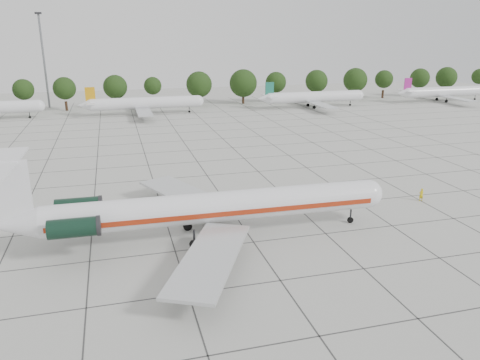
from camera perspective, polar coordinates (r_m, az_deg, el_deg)
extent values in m
plane|color=#B9B9B1|center=(55.13, -0.74, -4.16)|extent=(260.00, 260.00, 0.00)
cube|color=#383838|center=(68.92, -3.87, 0.32)|extent=(170.00, 170.00, 0.02)
cylinder|color=silver|center=(48.10, -2.78, -3.28)|extent=(34.16, 3.84, 3.13)
sphere|color=silver|center=(53.84, 15.31, -1.60)|extent=(3.13, 3.13, 3.13)
cone|color=silver|center=(48.53, -25.96, -4.94)|extent=(4.80, 3.22, 3.13)
cube|color=#9A260E|center=(49.63, -3.13, -2.90)|extent=(33.15, 0.75, 0.52)
cube|color=#9A260E|center=(46.74, -2.39, -4.23)|extent=(33.15, 0.75, 0.52)
cube|color=#B7BABC|center=(56.11, -6.85, -1.68)|extent=(9.72, 14.76, 0.28)
cube|color=#B7BABC|center=(40.55, -3.66, -9.44)|extent=(10.18, 14.67, 0.28)
cube|color=black|center=(49.47, -19.11, -3.32)|extent=(2.11, 1.27, 0.24)
cylinder|color=black|center=(50.09, -19.05, -3.06)|extent=(4.58, 1.89, 1.80)
cube|color=black|center=(45.52, -19.50, -5.19)|extent=(2.11, 1.27, 0.24)
cylinder|color=black|center=(44.91, -19.57, -5.51)|extent=(4.58, 1.89, 1.80)
cube|color=silver|center=(47.35, -25.93, -1.19)|extent=(3.04, 0.33, 5.68)
cube|color=silver|center=(46.80, -27.15, 1.83)|extent=(3.08, 11.42, 0.21)
cylinder|color=black|center=(53.79, 13.34, -4.20)|extent=(0.19, 0.19, 1.80)
cylinder|color=black|center=(54.00, 13.30, -4.76)|extent=(0.67, 0.28, 0.66)
cylinder|color=black|center=(50.71, -6.46, -4.78)|extent=(0.23, 0.23, 1.70)
cylinder|color=black|center=(51.00, -6.43, -5.57)|extent=(0.96, 0.59, 0.95)
cylinder|color=black|center=(46.23, -5.61, -7.05)|extent=(0.23, 0.23, 1.70)
cylinder|color=black|center=(46.55, -5.58, -7.90)|extent=(0.96, 0.59, 0.95)
imported|color=gold|center=(63.34, 21.22, -1.68)|extent=(0.62, 0.43, 1.65)
cylinder|color=silver|center=(124.04, -11.42, 9.19)|extent=(27.20, 3.00, 3.00)
cube|color=#B7BABC|center=(124.15, -11.85, 8.61)|extent=(3.50, 27.20, 0.25)
cube|color=#CD8B0C|center=(123.53, -17.80, 9.89)|extent=(2.40, 0.25, 3.60)
cylinder|color=black|center=(126.54, -11.88, 8.13)|extent=(0.80, 0.45, 0.80)
cylinder|color=black|center=(122.20, -11.74, 7.82)|extent=(0.80, 0.45, 0.80)
cylinder|color=silver|center=(135.07, 9.10, 9.98)|extent=(27.20, 3.00, 3.00)
cube|color=#B7BABC|center=(134.82, 8.68, 9.48)|extent=(3.50, 27.20, 0.25)
cube|color=#15624F|center=(129.85, 3.63, 11.02)|extent=(2.40, 0.25, 3.60)
cylinder|color=black|center=(137.02, 8.28, 9.03)|extent=(0.80, 0.45, 0.80)
cylinder|color=black|center=(133.04, 9.03, 8.74)|extent=(0.80, 0.45, 0.80)
cylinder|color=silver|center=(158.36, 23.75, 9.84)|extent=(27.20, 3.00, 3.00)
cube|color=#B7BABC|center=(157.88, 23.41, 9.42)|extent=(3.50, 27.20, 0.25)
cube|color=#9C1C7C|center=(150.09, 19.79, 10.94)|extent=(2.40, 0.25, 3.60)
cylinder|color=black|center=(159.77, 22.87, 9.06)|extent=(0.80, 0.45, 0.80)
cylinder|color=black|center=(156.35, 23.85, 8.78)|extent=(0.80, 0.45, 0.80)
cylinder|color=#332114|center=(137.75, -24.65, 8.03)|extent=(0.70, 0.70, 2.50)
sphere|color=black|center=(137.17, -24.90, 9.98)|extent=(5.43, 5.43, 5.43)
cylinder|color=#332114|center=(136.47, -20.40, 8.45)|extent=(0.70, 0.70, 2.50)
sphere|color=black|center=(135.89, -20.62, 10.42)|extent=(5.99, 5.99, 5.99)
cylinder|color=#332114|center=(135.94, -14.81, 8.93)|extent=(0.70, 0.70, 2.50)
sphere|color=black|center=(135.35, -14.97, 10.91)|extent=(6.50, 6.50, 6.50)
cylinder|color=#332114|center=(136.40, -10.49, 9.24)|extent=(0.70, 0.70, 2.50)
sphere|color=black|center=(135.81, -10.60, 11.22)|extent=(4.93, 4.93, 4.93)
cylinder|color=#332114|center=(138.12, -4.96, 9.57)|extent=(0.70, 0.70, 2.50)
sphere|color=black|center=(137.54, -5.01, 11.53)|extent=(7.40, 7.40, 7.40)
cylinder|color=#332114|center=(141.05, 0.39, 9.80)|extent=(0.70, 0.70, 2.50)
sphere|color=black|center=(140.48, 0.40, 11.72)|extent=(8.08, 8.08, 8.08)
cylinder|color=#332114|center=(144.10, 4.36, 9.92)|extent=(0.70, 0.70, 2.50)
sphere|color=black|center=(143.55, 4.40, 11.80)|extent=(6.17, 6.17, 6.17)
cylinder|color=#332114|center=(149.00, 9.22, 10.00)|extent=(0.70, 0.70, 2.50)
sphere|color=black|center=(148.47, 9.31, 11.82)|extent=(6.82, 6.82, 6.82)
cylinder|color=#332114|center=(154.87, 13.74, 10.01)|extent=(0.70, 0.70, 2.50)
sphere|color=black|center=(154.36, 13.87, 11.76)|extent=(7.44, 7.44, 7.44)
cylinder|color=#332114|center=(160.01, 17.00, 9.98)|extent=(0.70, 0.70, 2.50)
sphere|color=black|center=(159.51, 17.15, 11.67)|extent=(5.66, 5.66, 5.66)
cylinder|color=#332114|center=(167.34, 20.90, 9.90)|extent=(0.70, 0.70, 2.50)
sphere|color=black|center=(166.86, 21.08, 11.52)|extent=(6.25, 6.25, 6.25)
cylinder|color=#332114|center=(173.48, 23.67, 9.82)|extent=(0.70, 0.70, 2.50)
sphere|color=black|center=(173.02, 23.87, 11.37)|extent=(6.79, 6.79, 6.79)
cylinder|color=#332114|center=(181.97, 26.97, 9.70)|extent=(0.70, 0.70, 2.50)
sphere|color=black|center=(181.53, 27.18, 11.17)|extent=(5.16, 5.16, 5.16)
cylinder|color=slate|center=(142.84, -22.77, 13.11)|extent=(0.56, 0.56, 25.00)
cube|color=black|center=(142.69, -23.40, 18.18)|extent=(1.60, 1.60, 0.50)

